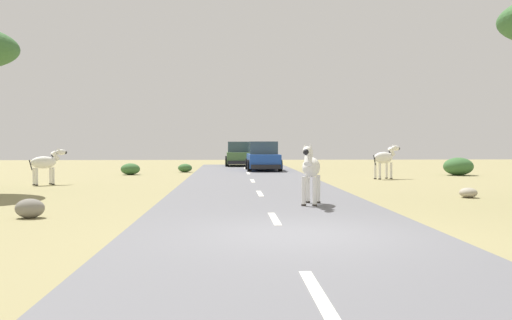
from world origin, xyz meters
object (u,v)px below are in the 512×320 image
Objects in this scene: zebra_0 at (311,168)px; rock_2 at (468,193)px; zebra_1 at (46,163)px; car_0 at (263,157)px; bush_3 at (185,168)px; bush_1 at (130,169)px; rock_1 at (30,208)px; zebra_2 at (385,158)px; car_1 at (239,155)px; bush_0 at (458,166)px.

zebra_0 reaches higher than rock_2.
zebra_1 is at bearing -24.03° from zebra_0.
car_0 reaches higher than bush_3.
zebra_0 is 3.13× the size of rock_2.
rock_1 is at bearing -87.42° from bush_1.
rock_2 is (12.81, -12.92, -0.15)m from bush_1.
zebra_1 is 10.66m from bush_3.
zebra_0 reaches higher than rock_1.
zebra_0 is 1.03× the size of zebra_2.
zebra_0 reaches higher than bush_1.
bush_0 is (11.38, -11.46, -0.38)m from car_1.
zebra_2 is at bearing 59.79° from zebra_1.
car_1 is 2.79× the size of bush_0.
zebra_2 is 1.62× the size of bush_1.
zebra_1 reaches higher than rock_1.
bush_1 is (-7.33, -3.47, -0.54)m from car_0.
zebra_1 reaches higher than bush_3.
car_0 reaches higher than zebra_0.
bush_3 is at bearing 165.70° from bush_0.
zebra_0 is 7.06m from rock_1.
car_0 reaches higher than rock_2.
bush_3 is at bearing 123.29° from rock_2.
car_1 reaches higher than rock_1.
bush_0 is 12.50m from rock_2.
zebra_0 is at bearing -63.57° from bush_1.
car_1 is 24.09m from rock_2.
car_1 reaches higher than bush_0.
bush_1 is (-17.38, 1.28, -0.16)m from bush_0.
car_1 is 27.71m from rock_1.
bush_0 is at bearing 68.58° from rock_2.
zebra_2 is 11.90m from bush_3.
car_1 is 16.15m from bush_0.
bush_3 is (4.88, 9.46, -0.66)m from zebra_1.
zebra_1 is at bearing -163.68° from bush_0.
zebra_0 is 18.59m from car_0.
rock_1 reaches higher than rock_2.
bush_3 is 18.39m from rock_2.
bush_1 is at bearing 92.58° from rock_1.
bush_0 is 17.42m from bush_1.
rock_1 is at bearing -25.23° from zebra_1.
car_0 is at bearing 100.54° from car_1.
rock_1 is (-1.95, -19.48, -0.02)m from bush_3.
zebra_2 reaches higher than bush_0.
bush_0 is (19.54, 5.72, -0.43)m from zebra_1.
car_0 is 2.80× the size of bush_0.
rock_2 is (14.98, -5.91, -0.74)m from zebra_1.
car_0 is at bearing 108.51° from rock_2.
zebra_2 is at bearing 114.48° from car_1.
bush_0 is at bearing 134.13° from car_1.
rock_2 is (5.29, 2.21, -0.88)m from zebra_0.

